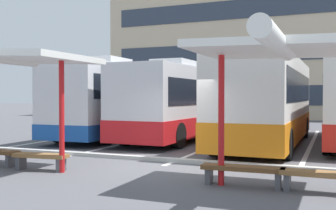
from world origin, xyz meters
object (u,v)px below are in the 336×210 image
(coach_bus_0, at_px, (120,100))
(bench_2, at_px, (41,158))
(coach_bus_2, at_px, (268,102))
(waiting_shelter_2, at_px, (283,51))
(bench_3, at_px, (243,171))
(waiting_shelter_1, at_px, (6,59))
(coach_bus_1, at_px, (186,103))
(bench_4, at_px, (330,177))

(coach_bus_0, height_order, bench_2, coach_bus_0)
(coach_bus_2, relative_size, waiting_shelter_2, 2.30)
(coach_bus_0, relative_size, bench_3, 5.48)
(waiting_shelter_1, height_order, bench_3, waiting_shelter_1)
(waiting_shelter_1, bearing_deg, coach_bus_1, 80.26)
(coach_bus_1, relative_size, bench_4, 5.46)
(coach_bus_2, distance_m, bench_2, 9.44)
(coach_bus_0, distance_m, bench_2, 9.42)
(bench_2, height_order, bench_3, same)
(bench_3, bearing_deg, bench_2, -178.08)
(coach_bus_0, relative_size, bench_2, 6.44)
(bench_4, bearing_deg, coach_bus_2, 107.15)
(waiting_shelter_2, relative_size, bench_4, 2.31)
(bench_2, relative_size, bench_4, 0.79)
(coach_bus_0, height_order, waiting_shelter_1, coach_bus_0)
(waiting_shelter_2, height_order, bench_3, waiting_shelter_2)
(bench_3, bearing_deg, coach_bus_1, 116.86)
(coach_bus_1, bearing_deg, waiting_shelter_1, -99.74)
(coach_bus_0, distance_m, coach_bus_1, 3.36)
(coach_bus_0, xyz_separation_m, bench_2, (2.55, -8.94, -1.46))
(coach_bus_2, distance_m, bench_4, 8.33)
(waiting_shelter_2, bearing_deg, bench_3, 158.75)
(coach_bus_2, height_order, waiting_shelter_1, coach_bus_2)
(coach_bus_1, height_order, waiting_shelter_2, coach_bus_1)
(bench_3, height_order, bench_4, same)
(waiting_shelter_2, bearing_deg, coach_bus_0, 134.31)
(waiting_shelter_2, bearing_deg, waiting_shelter_1, -178.92)
(coach_bus_0, xyz_separation_m, bench_4, (9.80, -8.80, -1.45))
(coach_bus_2, bearing_deg, waiting_shelter_2, -79.44)
(coach_bus_1, distance_m, bench_2, 9.54)
(waiting_shelter_1, bearing_deg, bench_3, 4.39)
(coach_bus_0, relative_size, coach_bus_2, 0.96)
(bench_2, relative_size, bench_3, 0.85)
(coach_bus_1, xyz_separation_m, bench_3, (4.68, -9.23, -1.32))
(coach_bus_1, distance_m, bench_4, 11.39)
(bench_2, distance_m, waiting_shelter_2, 6.85)
(coach_bus_2, bearing_deg, waiting_shelter_1, -124.61)
(coach_bus_0, xyz_separation_m, waiting_shelter_2, (8.90, -9.11, 1.13))
(coach_bus_0, xyz_separation_m, coach_bus_2, (7.38, -0.96, -0.04))
(coach_bus_1, xyz_separation_m, coach_bus_2, (4.05, -1.43, 0.10))
(bench_2, bearing_deg, bench_3, 1.92)
(waiting_shelter_2, distance_m, bench_4, 2.75)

